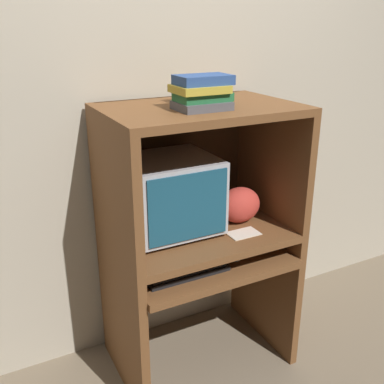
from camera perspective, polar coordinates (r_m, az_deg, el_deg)
name	(u,v)px	position (r m, az deg, el deg)	size (l,w,h in m)	color
wall_back	(167,107)	(2.35, -3.22, 10.70)	(6.00, 0.06, 2.60)	#B2A893
desk_base	(202,296)	(2.36, 1.27, -13.07)	(0.87, 0.62, 0.64)	brown
desk_monitor_shelf	(199,234)	(2.22, 0.91, -5.37)	(0.87, 0.60, 0.12)	brown
hutch_upper	(196,149)	(2.09, 0.56, 5.46)	(0.87, 0.60, 0.60)	brown
crt_monitor	(170,194)	(2.11, -2.79, -0.28)	(0.42, 0.39, 0.36)	#B2B2B7
keyboard	(185,271)	(2.07, -0.86, -9.94)	(0.39, 0.15, 0.03)	black
mouse	(236,258)	(2.18, 5.57, -8.38)	(0.06, 0.04, 0.03)	#B7B7B7
snack_bag	(239,205)	(2.26, 6.04, -1.63)	(0.22, 0.16, 0.18)	#BC382D
book_stack	(202,93)	(1.91, 1.26, 12.50)	(0.24, 0.18, 0.14)	#4C4C51
paper_card	(243,233)	(2.17, 6.55, -5.25)	(0.15, 0.10, 0.00)	beige
storage_box	(195,91)	(2.06, 0.44, 12.67)	(0.16, 0.13, 0.11)	gold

